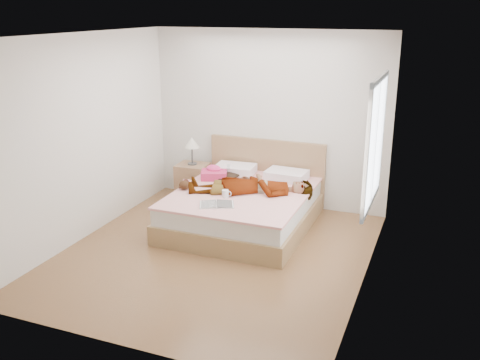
{
  "coord_description": "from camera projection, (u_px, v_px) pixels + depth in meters",
  "views": [
    {
      "loc": [
        2.46,
        -5.42,
        2.89
      ],
      "look_at": [
        0.0,
        0.85,
        0.7
      ],
      "focal_mm": 40.0,
      "sensor_mm": 36.0,
      "label": 1
    }
  ],
  "objects": [
    {
      "name": "ground",
      "position": [
        215.0,
        254.0,
        6.55
      ],
      "size": [
        4.0,
        4.0,
        0.0
      ],
      "primitive_type": "plane",
      "color": "#4E3018",
      "rests_on": "ground"
    },
    {
      "name": "woman",
      "position": [
        251.0,
        183.0,
        7.21
      ],
      "size": [
        1.8,
        1.15,
        0.23
      ],
      "primitive_type": "imported",
      "rotation": [
        0.0,
        0.0,
        -1.24
      ],
      "color": "white",
      "rests_on": "bed"
    },
    {
      "name": "hair",
      "position": [
        226.0,
        174.0,
        7.83
      ],
      "size": [
        0.52,
        0.59,
        0.08
      ],
      "primitive_type": "ellipsoid",
      "rotation": [
        0.0,
        0.0,
        -0.19
      ],
      "color": "black",
      "rests_on": "bed"
    },
    {
      "name": "phone",
      "position": [
        229.0,
        167.0,
        7.72
      ],
      "size": [
        0.07,
        0.1,
        0.05
      ],
      "primitive_type": "cube",
      "rotation": [
        0.44,
        0.0,
        0.33
      ],
      "color": "silver",
      "rests_on": "bed"
    },
    {
      "name": "room_shell",
      "position": [
        375.0,
        143.0,
        5.73
      ],
      "size": [
        4.0,
        4.0,
        4.0
      ],
      "color": "white",
      "rests_on": "ground"
    },
    {
      "name": "bed",
      "position": [
        245.0,
        205.0,
        7.38
      ],
      "size": [
        1.8,
        2.08,
        1.0
      ],
      "color": "olive",
      "rests_on": "ground"
    },
    {
      "name": "towel",
      "position": [
        214.0,
        173.0,
        7.74
      ],
      "size": [
        0.45,
        0.4,
        0.19
      ],
      "color": "#D43971",
      "rests_on": "bed"
    },
    {
      "name": "magazine",
      "position": [
        217.0,
        204.0,
        6.72
      ],
      "size": [
        0.51,
        0.43,
        0.03
      ],
      "color": "white",
      "rests_on": "bed"
    },
    {
      "name": "coffee_mug",
      "position": [
        226.0,
        194.0,
        6.98
      ],
      "size": [
        0.14,
        0.11,
        0.1
      ],
      "color": "white",
      "rests_on": "bed"
    },
    {
      "name": "plush_toy",
      "position": [
        184.0,
        184.0,
        7.31
      ],
      "size": [
        0.17,
        0.23,
        0.12
      ],
      "color": "black",
      "rests_on": "bed"
    },
    {
      "name": "nightstand",
      "position": [
        193.0,
        179.0,
        8.33
      ],
      "size": [
        0.48,
        0.43,
        1.0
      ],
      "color": "brown",
      "rests_on": "ground"
    }
  ]
}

